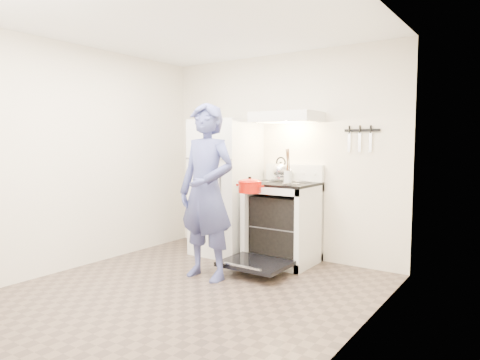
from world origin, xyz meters
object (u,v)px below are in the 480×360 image
stove_body (282,224)px  person (207,192)px  tea_kettle (281,169)px  dutch_oven (250,187)px  refrigerator (226,187)px

stove_body → person: size_ratio=0.51×
tea_kettle → dutch_oven: 0.70m
refrigerator → stove_body: bearing=1.8°
refrigerator → tea_kettle: bearing=9.6°
tea_kettle → person: 1.11m
person → dutch_oven: (0.29, 0.38, 0.03)m
stove_body → tea_kettle: size_ratio=3.14×
refrigerator → person: size_ratio=0.94×
refrigerator → person: (0.44, -0.93, 0.06)m
stove_body → person: bearing=-111.0°
tea_kettle → dutch_oven: (0.00, -0.68, -0.16)m
tea_kettle → person: (-0.28, -1.05, -0.19)m
person → dutch_oven: 0.47m
refrigerator → tea_kettle: (0.73, 0.12, 0.25)m
stove_body → tea_kettle: (-0.08, 0.10, 0.64)m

